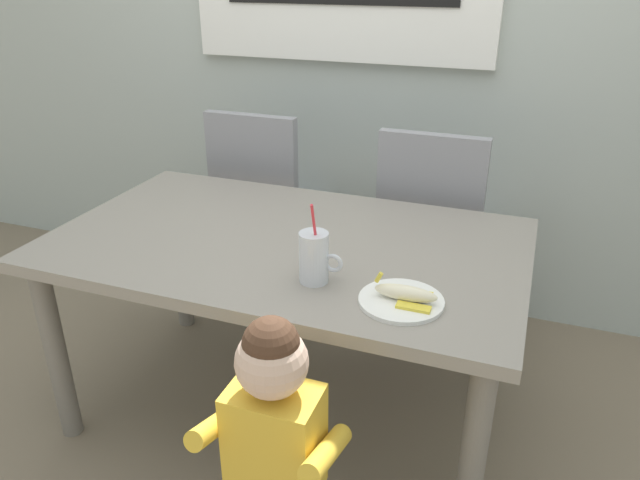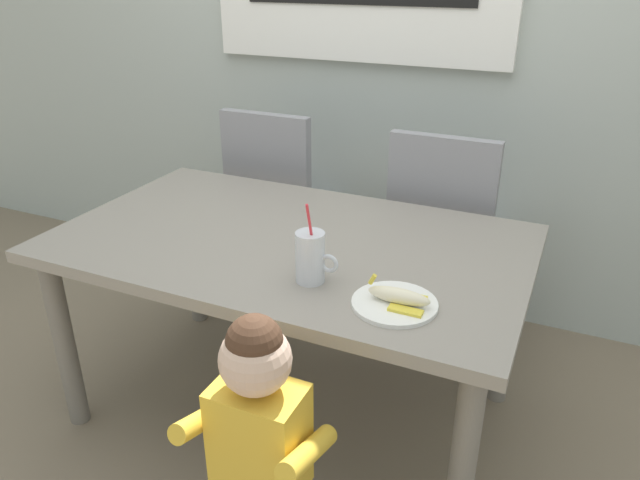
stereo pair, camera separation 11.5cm
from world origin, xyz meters
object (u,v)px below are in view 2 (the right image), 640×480
(dining_table, at_px, (290,261))
(peeled_banana, at_px, (400,297))
(toddler_standing, at_px, (259,428))
(milk_cup, at_px, (311,260))
(dining_chair_right, at_px, (444,229))
(dining_chair_left, at_px, (280,197))
(snack_plate, at_px, (395,304))

(dining_table, relative_size, peeled_banana, 9.00)
(dining_table, bearing_deg, toddler_standing, -69.42)
(toddler_standing, bearing_deg, milk_cup, 97.21)
(dining_chair_right, bearing_deg, toddler_standing, 84.57)
(dining_table, distance_m, dining_chair_left, 0.84)
(dining_chair_left, distance_m, toddler_standing, 1.51)
(dining_table, distance_m, dining_chair_right, 0.77)
(dining_chair_left, distance_m, milk_cup, 1.16)
(dining_table, xyz_separation_m, milk_cup, (0.19, -0.24, 0.15))
(dining_table, bearing_deg, peeled_banana, -30.23)
(dining_chair_left, distance_m, snack_plate, 1.33)
(milk_cup, xyz_separation_m, snack_plate, (0.26, -0.03, -0.06))
(dining_chair_right, height_order, toddler_standing, dining_chair_right)
(dining_chair_right, bearing_deg, dining_table, 61.49)
(snack_plate, bearing_deg, dining_chair_left, 131.57)
(peeled_banana, bearing_deg, dining_chair_left, 131.95)
(dining_table, bearing_deg, dining_chair_left, 120.57)
(dining_chair_right, xyz_separation_m, peeled_banana, (0.10, -0.94, 0.20))
(dining_table, height_order, peeled_banana, peeled_banana)
(dining_table, height_order, snack_plate, snack_plate)
(dining_table, relative_size, milk_cup, 6.20)
(dining_table, height_order, dining_chair_right, dining_chair_right)
(peeled_banana, bearing_deg, dining_chair_right, 95.89)
(peeled_banana, bearing_deg, toddler_standing, -120.91)
(milk_cup, bearing_deg, dining_chair_right, 79.05)
(snack_plate, bearing_deg, toddler_standing, -119.29)
(dining_chair_left, distance_m, peeled_banana, 1.34)
(dining_chair_left, height_order, milk_cup, milk_cup)
(milk_cup, relative_size, peeled_banana, 1.45)
(milk_cup, bearing_deg, toddler_standing, -82.79)
(dining_chair_left, relative_size, peeled_banana, 5.58)
(dining_table, bearing_deg, snack_plate, -30.82)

